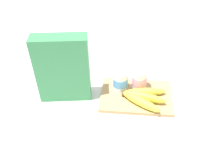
{
  "coord_description": "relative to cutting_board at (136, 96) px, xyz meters",
  "views": [
    {
      "loc": [
        -0.03,
        -0.77,
        0.71
      ],
      "look_at": [
        -0.1,
        0.0,
        0.07
      ],
      "focal_mm": 39.26,
      "sensor_mm": 36.0,
      "label": 1
    }
  ],
  "objects": [
    {
      "name": "yogurt_cup_front",
      "position": [
        -0.07,
        0.03,
        0.05
      ],
      "size": [
        0.07,
        0.07,
        0.09
      ],
      "color": "white",
      "rests_on": "cutting_board"
    },
    {
      "name": "banana_bunch",
      "position": [
        0.03,
        -0.03,
        0.03
      ],
      "size": [
        0.19,
        0.15,
        0.04
      ],
      "color": "yellow",
      "rests_on": "cutting_board"
    },
    {
      "name": "ground_plane",
      "position": [
        0.0,
        0.0,
        -0.01
      ],
      "size": [
        2.4,
        2.4,
        0.0
      ],
      "primitive_type": "plane",
      "color": "silver"
    },
    {
      "name": "cereal_box",
      "position": [
        -0.3,
        -0.02,
        0.13
      ],
      "size": [
        0.22,
        0.1,
        0.28
      ],
      "primitive_type": "cube",
      "rotation": [
        0.0,
        0.0,
        3.28
      ],
      "color": "#38844C",
      "rests_on": "ground_plane"
    },
    {
      "name": "yogurt_cup_back",
      "position": [
        0.01,
        0.05,
        0.05
      ],
      "size": [
        0.06,
        0.06,
        0.09
      ],
      "color": "white",
      "rests_on": "cutting_board"
    },
    {
      "name": "cutting_board",
      "position": [
        0.0,
        0.0,
        0.0
      ],
      "size": [
        0.3,
        0.21,
        0.02
      ],
      "primitive_type": "cube",
      "color": "tan",
      "rests_on": "ground_plane"
    }
  ]
}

